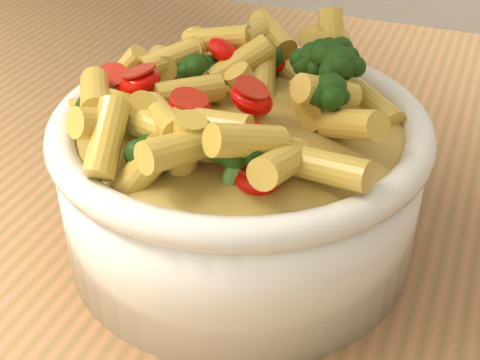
% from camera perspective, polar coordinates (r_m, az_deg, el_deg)
% --- Properties ---
extents(table, '(1.20, 0.80, 0.90)m').
position_cam_1_polar(table, '(0.59, -3.50, -8.27)').
color(table, '#AE714A').
rests_on(table, ground).
extents(serving_bowl, '(0.24, 0.24, 0.10)m').
position_cam_1_polar(serving_bowl, '(0.44, 0.00, 0.14)').
color(serving_bowl, white).
rests_on(serving_bowl, table).
extents(pasta_salad, '(0.19, 0.19, 0.04)m').
position_cam_1_polar(pasta_salad, '(0.40, 0.00, 7.63)').
color(pasta_salad, gold).
rests_on(pasta_salad, serving_bowl).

